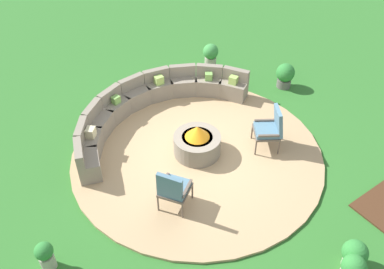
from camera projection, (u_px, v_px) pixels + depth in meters
The scene contains 11 objects.
ground_plane at pixel (197, 154), 9.30m from camera, with size 24.00×24.00×0.00m, color #2D6B28.
patio_circle at pixel (197, 153), 9.28m from camera, with size 5.66×5.66×0.06m, color tan.
fire_pit at pixel (197, 143), 9.07m from camera, with size 1.06×1.06×0.75m.
curved_stone_bench at pixel (149, 105), 10.11m from camera, with size 5.00×2.24×0.78m.
lounge_chair_front_left at pixel (173, 188), 7.70m from camera, with size 0.78×0.78×1.05m.
lounge_chair_front_right at pixel (271, 127), 9.08m from camera, with size 0.80×0.83×1.05m.
potted_plant_1 at pixel (45, 255), 6.89m from camera, with size 0.32×0.32×0.63m.
potted_plant_2 at pixel (211, 55), 11.95m from camera, with size 0.45×0.45×0.74m.
potted_plant_3 at pixel (353, 269), 6.72m from camera, with size 0.41×0.41×0.61m.
potted_plant_4 at pixel (285, 75), 11.17m from camera, with size 0.51×0.51×0.70m.
potted_plant_5 at pixel (354, 254), 6.92m from camera, with size 0.44×0.44×0.61m.
Camera 1 is at (-4.02, -5.48, 6.37)m, focal length 38.15 mm.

